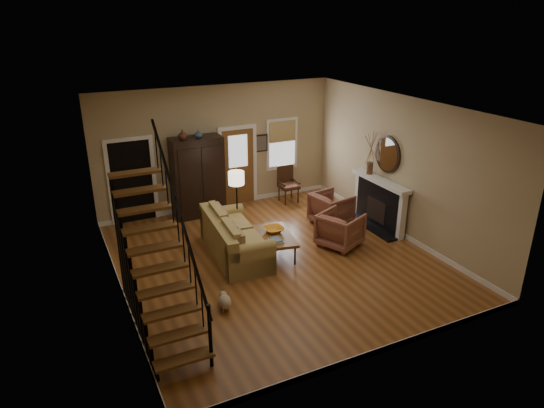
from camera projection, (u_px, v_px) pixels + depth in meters
name	position (u px, v px, depth m)	size (l,w,h in m)	color
room	(227.00, 174.00, 11.27)	(7.00, 7.33, 3.30)	brown
staircase	(156.00, 243.00, 7.72)	(0.94, 2.80, 3.20)	brown
fireplace	(381.00, 198.00, 11.93)	(0.33, 1.95, 2.30)	black
armoire	(198.00, 177.00, 12.49)	(1.30, 0.60, 2.10)	black
vase_a	(183.00, 135.00, 11.83)	(0.24, 0.24, 0.25)	#4C2619
vase_b	(198.00, 134.00, 12.00)	(0.20, 0.20, 0.21)	#334C60
sofa	(235.00, 237.00, 10.60)	(1.01, 2.34, 0.87)	tan
coffee_table	(275.00, 245.00, 10.67)	(0.74, 1.27, 0.49)	brown
bowl	(274.00, 229.00, 10.71)	(0.43, 0.43, 0.11)	orange
books	(276.00, 240.00, 10.27)	(0.23, 0.32, 0.06)	beige
armchair_left	(340.00, 230.00, 11.03)	(0.86, 0.89, 0.81)	maroon
armchair_right	(331.00, 209.00, 12.18)	(0.87, 0.89, 0.81)	maroon
floor_lamp	(237.00, 204.00, 11.39)	(0.37, 0.37, 1.61)	black
side_chair	(289.00, 185.00, 13.55)	(0.54, 0.54, 1.02)	#3A2112
dog	(225.00, 302.00, 8.74)	(0.23, 0.39, 0.28)	#D1B78F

